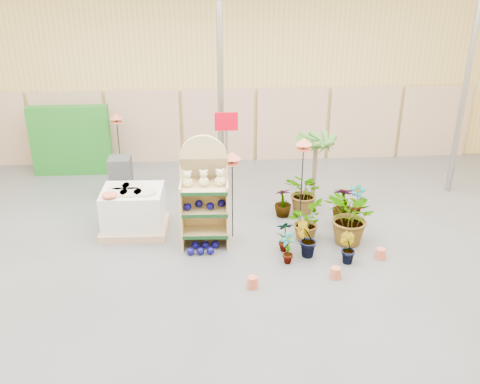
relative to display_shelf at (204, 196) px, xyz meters
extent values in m
cube|color=#4E4E4E|center=(0.40, -1.37, -1.05)|extent=(15.00, 12.00, 0.10)
cube|color=white|center=(0.40, -1.37, 3.55)|extent=(15.00, 12.00, 0.10)
cube|color=tan|center=(0.40, 4.68, 1.25)|extent=(15.00, 0.10, 4.50)
cylinder|color=gray|center=(5.90, 2.13, 1.25)|extent=(0.14, 0.14, 4.50)
cylinder|color=gray|center=(0.40, 2.13, 1.25)|extent=(0.14, 0.14, 4.50)
cube|color=tan|center=(-3.60, 4.55, 0.00)|extent=(1.90, 0.06, 2.00)
cube|color=tan|center=(-1.60, 4.55, 0.00)|extent=(1.90, 0.06, 2.00)
cube|color=tan|center=(0.40, 4.55, 0.00)|extent=(1.90, 0.06, 2.00)
cube|color=tan|center=(2.40, 4.55, 0.00)|extent=(1.90, 0.06, 2.00)
cube|color=tan|center=(4.40, 4.55, 0.00)|extent=(1.90, 0.06, 2.00)
cube|color=tan|center=(6.40, 4.55, 0.00)|extent=(1.90, 0.06, 2.00)
cube|color=tan|center=(0.00, 0.10, -0.13)|extent=(0.92, 0.11, 1.74)
cylinder|color=tan|center=(0.00, 0.10, 0.73)|extent=(0.92, 0.11, 0.92)
cube|color=tan|center=(0.00, -0.16, -0.70)|extent=(0.89, 0.54, 0.04)
cube|color=#0F3819|center=(0.00, -0.42, -0.70)|extent=(0.88, 0.06, 0.06)
cube|color=tan|center=(0.00, -0.16, -0.24)|extent=(0.89, 0.54, 0.04)
cube|color=#0F3819|center=(0.00, -0.42, -0.24)|extent=(0.88, 0.06, 0.06)
cube|color=tan|center=(0.00, -0.16, 0.22)|extent=(0.89, 0.54, 0.04)
cube|color=#0F3819|center=(0.00, -0.42, 0.22)|extent=(0.88, 0.06, 0.06)
cube|color=tan|center=(-0.44, -0.16, -0.34)|extent=(0.06, 0.51, 1.33)
cube|color=tan|center=(0.44, -0.16, -0.34)|extent=(0.06, 0.51, 1.33)
sphere|color=beige|center=(-0.31, -0.10, 0.33)|extent=(0.18, 0.18, 0.18)
sphere|color=beige|center=(-0.31, -0.10, 0.49)|extent=(0.14, 0.14, 0.14)
sphere|color=beige|center=(0.00, -0.10, 0.34)|extent=(0.19, 0.19, 0.19)
sphere|color=beige|center=(0.00, -0.10, 0.50)|extent=(0.14, 0.14, 0.14)
sphere|color=beige|center=(0.31, -0.10, 0.34)|extent=(0.20, 0.20, 0.20)
sphere|color=beige|center=(0.31, -0.10, 0.51)|extent=(0.14, 0.14, 0.14)
sphere|color=#0A075C|center=(-0.33, -0.18, -0.14)|extent=(0.15, 0.15, 0.15)
sphere|color=#0A075C|center=(-0.11, -0.06, -0.14)|extent=(0.15, 0.15, 0.15)
sphere|color=#0A075C|center=(0.11, -0.18, -0.14)|extent=(0.15, 0.15, 0.15)
sphere|color=#0A075C|center=(0.33, -0.06, -0.14)|extent=(0.15, 0.15, 0.15)
sphere|color=#0A075C|center=(-0.29, -0.52, -0.93)|extent=(0.15, 0.15, 0.15)
sphere|color=#0A075C|center=(-0.20, -0.28, -0.93)|extent=(0.15, 0.15, 0.15)
sphere|color=#0A075C|center=(-0.10, -0.52, -0.93)|extent=(0.15, 0.15, 0.15)
sphere|color=#0A075C|center=(-0.01, -0.28, -0.93)|extent=(0.15, 0.15, 0.15)
sphere|color=#0A075C|center=(0.09, -0.52, -0.93)|extent=(0.15, 0.15, 0.15)
sphere|color=#0A075C|center=(0.19, -0.28, -0.93)|extent=(0.15, 0.15, 0.15)
cube|color=tan|center=(-1.46, 0.51, -0.92)|extent=(1.35, 1.13, 0.16)
cube|color=white|center=(-1.46, 0.51, -0.45)|extent=(1.23, 1.02, 0.77)
cylinder|color=beige|center=(-1.73, 0.34, -0.05)|extent=(0.44, 0.44, 0.04)
cylinder|color=beige|center=(-1.46, 0.34, -0.05)|extent=(0.44, 0.44, 0.04)
cylinder|color=beige|center=(-1.18, 0.34, -0.05)|extent=(0.44, 0.44, 0.04)
cylinder|color=beige|center=(-1.73, 0.67, -0.05)|extent=(0.44, 0.44, 0.04)
cylinder|color=beige|center=(-1.46, 0.67, -0.05)|extent=(0.44, 0.44, 0.04)
cube|color=#2F2F30|center=(-1.94, 2.23, -0.75)|extent=(0.50, 0.50, 0.50)
cube|color=#2F2F30|center=(-1.94, 2.23, -0.25)|extent=(0.50, 0.50, 0.50)
cube|color=#1D6C1C|center=(-3.40, 3.83, -0.10)|extent=(2.00, 0.30, 1.80)
cylinder|color=gray|center=(0.50, 1.63, 0.10)|extent=(0.05, 0.05, 2.20)
cube|color=#B80015|center=(0.50, 1.59, 1.00)|extent=(0.50, 0.03, 0.40)
cylinder|color=black|center=(0.55, 0.16, -0.21)|extent=(0.02, 0.02, 1.59)
cylinder|color=#CF6043|center=(0.55, 0.16, 0.59)|extent=(0.30, 0.30, 0.02)
cone|color=#CF6043|center=(0.55, 0.16, 0.76)|extent=(0.34, 0.34, 0.14)
cylinder|color=black|center=(2.00, 0.60, -0.16)|extent=(0.02, 0.02, 1.70)
cylinder|color=#CF6043|center=(2.00, 0.60, 0.69)|extent=(0.30, 0.30, 0.02)
cone|color=#CF6043|center=(2.00, 0.60, 0.86)|extent=(0.34, 0.34, 0.14)
cylinder|color=black|center=(-2.16, 3.59, -0.28)|extent=(0.02, 0.02, 1.44)
cylinder|color=#CF6043|center=(-2.16, 3.59, 0.44)|extent=(0.30, 0.30, 0.02)
cone|color=#CF6043|center=(-2.16, 3.59, 0.61)|extent=(0.34, 0.34, 0.14)
cylinder|color=brown|center=(2.48, 1.65, -0.30)|extent=(0.10, 0.10, 1.40)
imported|color=#386A24|center=(1.52, -0.47, -0.67)|extent=(0.35, 0.24, 0.67)
imported|color=#386A24|center=(1.89, -0.71, -0.64)|extent=(0.43, 0.36, 0.72)
imported|color=#386A24|center=(1.99, -0.04, -0.59)|extent=(0.83, 0.89, 0.82)
imported|color=#386A24|center=(2.91, 0.51, -0.56)|extent=(0.64, 0.64, 0.89)
imported|color=#386A24|center=(3.34, 1.05, -0.66)|extent=(0.41, 0.32, 0.69)
imported|color=#386A24|center=(2.21, 1.16, -0.53)|extent=(1.12, 1.13, 0.95)
imported|color=#386A24|center=(1.52, -0.91, -0.68)|extent=(0.32, 0.39, 0.64)
imported|color=#386A24|center=(2.62, -0.96, -0.71)|extent=(0.39, 0.41, 0.59)
imported|color=#386A24|center=(2.86, -0.28, -0.42)|extent=(1.23, 1.30, 1.16)
imported|color=#386A24|center=(1.70, 1.02, -0.67)|extent=(0.41, 0.41, 0.67)
camera|label=1|loc=(0.09, -9.41, 4.29)|focal=40.00mm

